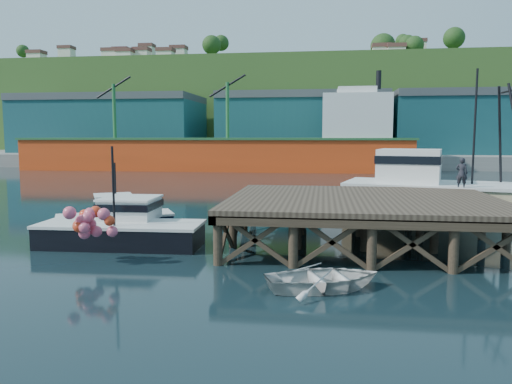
% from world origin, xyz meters
% --- Properties ---
extents(ground, '(300.00, 300.00, 0.00)m').
position_xyz_m(ground, '(0.00, 0.00, 0.00)').
color(ground, black).
rests_on(ground, ground).
extents(wharf, '(12.00, 10.00, 2.62)m').
position_xyz_m(wharf, '(5.50, -0.19, 1.94)').
color(wharf, brown).
rests_on(wharf, ground).
extents(far_quay, '(160.00, 40.00, 2.00)m').
position_xyz_m(far_quay, '(0.00, 70.00, 1.00)').
color(far_quay, gray).
rests_on(far_quay, ground).
extents(warehouse_left, '(32.00, 16.00, 9.00)m').
position_xyz_m(warehouse_left, '(-35.00, 65.00, 6.50)').
color(warehouse_left, '#1B555B').
rests_on(warehouse_left, far_quay).
extents(warehouse_mid, '(28.00, 16.00, 9.00)m').
position_xyz_m(warehouse_mid, '(0.00, 65.00, 6.50)').
color(warehouse_mid, '#1B555B').
rests_on(warehouse_mid, far_quay).
extents(warehouse_right, '(30.00, 16.00, 9.00)m').
position_xyz_m(warehouse_right, '(30.00, 65.00, 6.50)').
color(warehouse_right, '#1B555B').
rests_on(warehouse_right, far_quay).
extents(cargo_ship, '(55.50, 10.00, 13.75)m').
position_xyz_m(cargo_ship, '(-8.46, 48.00, 3.31)').
color(cargo_ship, '#EF4416').
rests_on(cargo_ship, ground).
extents(hillside, '(220.00, 50.00, 22.00)m').
position_xyz_m(hillside, '(0.00, 100.00, 11.00)').
color(hillside, '#2D511E').
rests_on(hillside, ground).
extents(boat_navy, '(6.02, 4.48, 3.57)m').
position_xyz_m(boat_navy, '(-6.87, 1.25, 0.72)').
color(boat_navy, black).
rests_on(boat_navy, ground).
extents(boat_black, '(7.29, 6.14, 4.45)m').
position_xyz_m(boat_black, '(-5.16, -1.79, 0.82)').
color(boat_black, black).
rests_on(boat_black, ground).
extents(trawler, '(13.55, 7.60, 8.58)m').
position_xyz_m(trawler, '(11.17, 6.50, 1.77)').
color(trawler, beige).
rests_on(trawler, ground).
extents(dinghy, '(4.40, 3.76, 0.77)m').
position_xyz_m(dinghy, '(3.79, -7.22, 0.38)').
color(dinghy, silver).
rests_on(dinghy, ground).
extents(dockworker, '(0.71, 0.61, 1.64)m').
position_xyz_m(dockworker, '(10.90, 4.40, 2.95)').
color(dockworker, black).
rests_on(dockworker, wharf).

